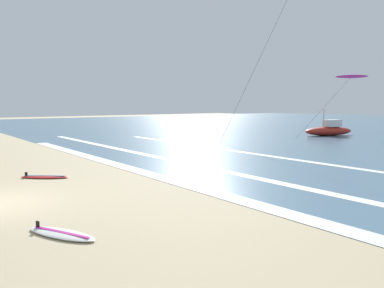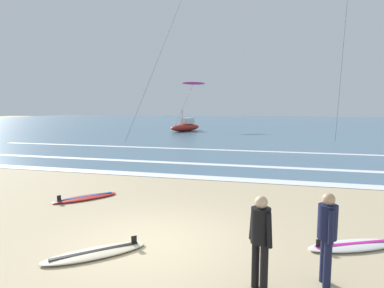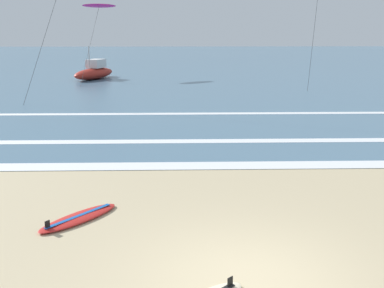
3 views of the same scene
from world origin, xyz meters
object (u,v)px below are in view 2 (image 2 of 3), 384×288
(surfer_background_far, at_px, (260,234))
(surfboard_left_pile, at_px, (85,198))
(surfboard_foreground_flat, at_px, (353,245))
(offshore_boat, at_px, (186,127))
(surfboard_right_spare, at_px, (96,253))
(kite_magenta_low_near, at_px, (194,84))
(surfer_left_near, at_px, (327,230))

(surfer_background_far, xyz_separation_m, surfboard_left_pile, (-5.82, 4.01, -0.91))
(surfboard_foreground_flat, height_order, offshore_boat, offshore_boat)
(surfboard_foreground_flat, distance_m, surfboard_right_spare, 5.45)
(surfboard_left_pile, distance_m, kite_magenta_low_near, 33.62)
(surfboard_left_pile, bearing_deg, kite_magenta_low_near, 98.22)
(surfer_background_far, height_order, kite_magenta_low_near, kite_magenta_low_near)
(surfer_left_near, height_order, surfboard_left_pile, surfer_left_near)
(surfboard_foreground_flat, distance_m, offshore_boat, 33.40)
(offshore_boat, bearing_deg, surfer_background_far, -72.21)
(surfer_left_near, distance_m, kite_magenta_low_near, 38.45)
(surfboard_left_pile, xyz_separation_m, kite_magenta_low_near, (-4.73, 32.75, 5.95))
(surfer_left_near, relative_size, surfboard_right_spare, 0.82)
(surfboard_left_pile, xyz_separation_m, surfboard_right_spare, (2.51, -3.55, 0.00))
(surfboard_left_pile, height_order, surfboard_right_spare, same)
(offshore_boat, bearing_deg, kite_magenta_low_near, 88.74)
(surfboard_left_pile, distance_m, surfboard_right_spare, 4.35)
(surfer_left_near, bearing_deg, surfboard_right_spare, 179.98)
(surfboard_right_spare, distance_m, offshore_boat, 33.51)
(surfer_left_near, relative_size, surfboard_foreground_flat, 0.74)
(surfer_left_near, bearing_deg, surfboard_left_pile, 152.74)
(kite_magenta_low_near, bearing_deg, surfer_background_far, -73.98)
(surfboard_foreground_flat, xyz_separation_m, offshore_boat, (-12.50, 30.97, 0.51))
(surfer_background_far, xyz_separation_m, kite_magenta_low_near, (-10.56, 36.76, 5.03))
(surfboard_right_spare, bearing_deg, offshore_boat, 102.63)
(surfer_background_far, bearing_deg, surfboard_left_pile, 145.46)
(surfboard_left_pile, relative_size, surfboard_foreground_flat, 0.93)
(surfer_left_near, height_order, surfboard_foreground_flat, surfer_left_near)
(surfboard_right_spare, relative_size, kite_magenta_low_near, 0.20)
(surfer_left_near, bearing_deg, kite_magenta_low_near, 107.76)
(surfboard_left_pile, bearing_deg, offshore_boat, 99.37)
(surfer_left_near, relative_size, offshore_boat, 0.29)
(kite_magenta_low_near, bearing_deg, surfboard_foreground_flat, -70.24)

